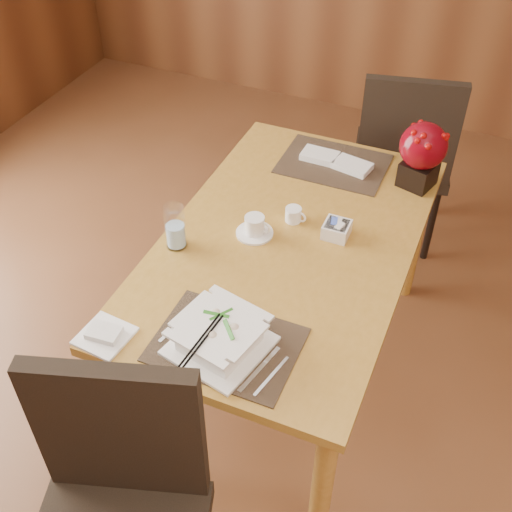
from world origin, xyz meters
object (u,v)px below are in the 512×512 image
at_px(sugar_caddy, 337,230).
at_px(dining_table, 287,260).
at_px(coffee_cup, 255,227).
at_px(bread_plate, 105,336).
at_px(soup_setting, 219,336).
at_px(creamer_jug, 293,214).
at_px(far_chair, 403,152).
at_px(near_chair, 118,510).
at_px(berry_decor, 422,152).
at_px(water_glass, 175,227).

bearing_deg(sugar_caddy, dining_table, -148.06).
distance_m(coffee_cup, bread_plate, 0.70).
bearing_deg(soup_setting, sugar_caddy, 88.74).
distance_m(creamer_jug, far_chair, 0.98).
bearing_deg(soup_setting, bread_plate, -151.13).
xyz_separation_m(sugar_caddy, bread_plate, (-0.52, -0.77, -0.02)).
height_order(soup_setting, far_chair, far_chair).
xyz_separation_m(soup_setting, near_chair, (-0.07, -0.52, -0.21)).
bearing_deg(bread_plate, berry_decor, 58.91).
relative_size(sugar_caddy, far_chair, 0.09).
distance_m(sugar_caddy, near_chair, 1.22).
height_order(coffee_cup, berry_decor, berry_decor).
bearing_deg(berry_decor, coffee_cup, -131.54).
xyz_separation_m(water_glass, near_chair, (0.28, -0.90, -0.25)).
xyz_separation_m(soup_setting, water_glass, (-0.36, 0.38, 0.03)).
xyz_separation_m(dining_table, sugar_caddy, (0.15, 0.10, 0.13)).
bearing_deg(creamer_jug, near_chair, -81.38).
distance_m(soup_setting, bread_plate, 0.37).
xyz_separation_m(soup_setting, creamer_jug, (-0.01, 0.69, -0.03)).
relative_size(coffee_cup, far_chair, 0.14).
xyz_separation_m(coffee_cup, creamer_jug, (0.11, 0.13, -0.01)).
height_order(dining_table, creamer_jug, creamer_jug).
height_order(sugar_caddy, bread_plate, sugar_caddy).
distance_m(water_glass, bread_plate, 0.49).
height_order(sugar_caddy, berry_decor, berry_decor).
distance_m(water_glass, berry_decor, 1.03).
bearing_deg(sugar_caddy, water_glass, -151.70).
relative_size(water_glass, berry_decor, 0.63).
relative_size(dining_table, sugar_caddy, 15.71).
relative_size(dining_table, soup_setting, 4.57).
height_order(soup_setting, bread_plate, soup_setting).
distance_m(soup_setting, near_chair, 0.57).
xyz_separation_m(dining_table, soup_setting, (-0.01, -0.57, 0.15)).
distance_m(soup_setting, far_chair, 1.65).
bearing_deg(berry_decor, near_chair, -105.39).
bearing_deg(creamer_jug, dining_table, -66.15).
relative_size(dining_table, water_glass, 8.49).
bearing_deg(near_chair, water_glass, 89.74).
relative_size(soup_setting, near_chair, 0.31).
height_order(coffee_cup, far_chair, far_chair).
relative_size(soup_setting, berry_decor, 1.16).
bearing_deg(bread_plate, sugar_caddy, 55.60).
relative_size(dining_table, coffee_cup, 10.60).
distance_m(dining_table, soup_setting, 0.59).
bearing_deg(dining_table, far_chair, 78.30).
height_order(soup_setting, near_chair, near_chair).
relative_size(water_glass, far_chair, 0.17).
xyz_separation_m(water_glass, bread_plate, (0.00, -0.48, -0.08)).
xyz_separation_m(creamer_jug, near_chair, (-0.06, -1.21, -0.19)).
height_order(coffee_cup, water_glass, water_glass).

